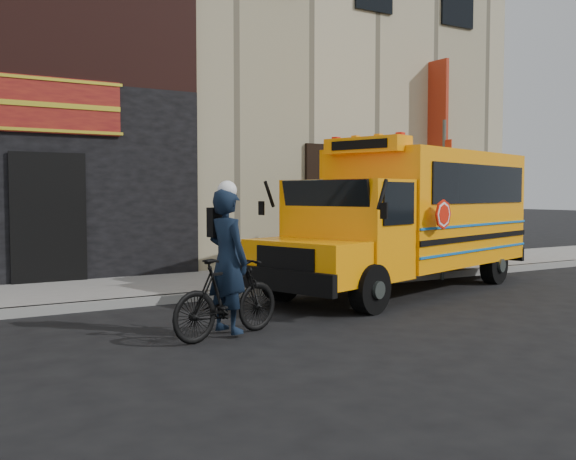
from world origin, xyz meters
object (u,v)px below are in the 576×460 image
Objects in this scene: sign_pole at (444,193)px; bicycle at (227,297)px; school_bus at (412,214)px; cyclist at (227,264)px.

bicycle is at bearing -157.45° from sign_pole.
bicycle is at bearing -157.64° from school_bus.
school_bus is 2.05× the size of sign_pole.
cyclist is (-6.51, -2.63, -0.97)m from sign_pole.
school_bus reaches higher than cyclist.
sign_pole reaches higher than school_bus.
cyclist is (0.05, 0.10, 0.43)m from bicycle.
school_bus is 3.75× the size of cyclist.
bicycle is (-5.07, -2.09, -0.97)m from school_bus.
bicycle is at bearing 137.88° from cyclist.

